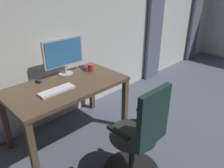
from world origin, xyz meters
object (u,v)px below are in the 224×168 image
at_px(computer_mouse, 38,81).
at_px(mug_coffee, 91,68).
at_px(desk, 67,91).
at_px(computer_keyboard, 57,90).
at_px(office_chair, 139,140).
at_px(computer_monitor, 64,54).
at_px(cell_phone_by_monitor, 83,67).

distance_m(computer_mouse, mug_coffee, 0.66).
distance_m(desk, computer_keyboard, 0.22).
relative_size(desk, office_chair, 1.30).
bearing_deg(desk, mug_coffee, -165.85).
distance_m(computer_monitor, cell_phone_by_monitor, 0.38).
bearing_deg(mug_coffee, computer_mouse, -13.27).
relative_size(computer_monitor, computer_mouse, 5.38).
bearing_deg(desk, computer_keyboard, 26.35).
distance_m(office_chair, computer_keyboard, 0.98).
bearing_deg(office_chair, desk, 95.12).
relative_size(desk, cell_phone_by_monitor, 9.24).
bearing_deg(office_chair, cell_phone_by_monitor, 74.37).
bearing_deg(desk, computer_mouse, -53.21).
height_order(desk, computer_mouse, computer_mouse).
bearing_deg(desk, cell_phone_by_monitor, -148.42).
xyz_separation_m(desk, cell_phone_by_monitor, (-0.44, -0.27, 0.10)).
xyz_separation_m(office_chair, computer_mouse, (0.28, -1.25, 0.28)).
height_order(desk, computer_keyboard, computer_keyboard).
relative_size(office_chair, mug_coffee, 7.88).
relative_size(cell_phone_by_monitor, mug_coffee, 1.11).
bearing_deg(office_chair, computer_mouse, 102.97).
xyz_separation_m(computer_mouse, cell_phone_by_monitor, (-0.64, -0.01, -0.01)).
distance_m(office_chair, computer_mouse, 1.31).
bearing_deg(office_chair, mug_coffee, 72.04).
height_order(desk, mug_coffee, mug_coffee).
bearing_deg(computer_keyboard, computer_monitor, -134.46).
distance_m(computer_keyboard, cell_phone_by_monitor, 0.72).
bearing_deg(cell_phone_by_monitor, mug_coffee, 109.66).
bearing_deg(cell_phone_by_monitor, computer_keyboard, 48.71).
height_order(office_chair, computer_keyboard, office_chair).
bearing_deg(mug_coffee, computer_monitor, -26.49).
bearing_deg(cell_phone_by_monitor, computer_monitor, 22.07).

